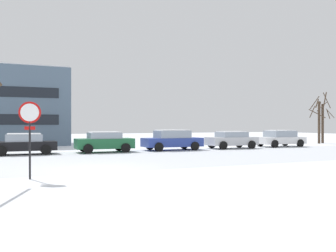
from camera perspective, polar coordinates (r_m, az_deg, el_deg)
The scene contains 11 objects.
ground_plane at distance 15.51m, azimuth -11.84°, elevation -6.87°, with size 120.00×120.00×0.00m, color white.
road_surface at distance 19.35m, azimuth -14.21°, elevation -5.45°, with size 80.00×9.87×0.00m.
stop_sign at distance 13.47m, azimuth -21.08°, elevation 0.20°, with size 0.74×0.19×2.72m.
parked_car_black at distance 24.76m, azimuth -21.88°, elevation -2.60°, with size 3.97×2.04×1.35m.
parked_car_green at distance 25.22m, azimuth -10.06°, elevation -2.46°, with size 3.94×2.00×1.42m.
parked_car_blue at distance 26.92m, azimuth 0.66°, elevation -2.21°, with size 4.44×2.14×1.52m.
parked_car_silver at distance 29.27m, azimuth 10.05°, elevation -2.13°, with size 4.06×2.01×1.38m.
parked_car_white at distance 32.62m, azimuth 17.35°, elevation -1.86°, with size 4.21×2.18×1.43m.
tree_far_right at distance 40.37m, azimuth 23.32°, elevation 0.70°, with size 1.82×1.84×4.63m.
tree_far_mid at distance 39.23m, azimuth 22.87°, elevation 1.05°, with size 2.13×2.04×5.15m.
building_far_left at distance 37.10m, azimuth -24.28°, elevation 2.76°, with size 10.76×8.06×7.14m.
Camera 1 is at (-3.11, -15.07, 1.91)m, focal length 38.42 mm.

